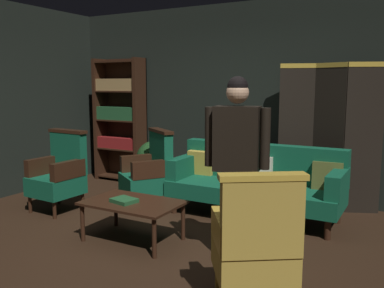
% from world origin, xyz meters
% --- Properties ---
extents(ground_plane, '(10.00, 10.00, 0.00)m').
position_xyz_m(ground_plane, '(0.00, 0.00, 0.00)').
color(ground_plane, black).
extents(back_wall, '(7.20, 0.10, 2.80)m').
position_xyz_m(back_wall, '(0.00, 2.45, 1.40)').
color(back_wall, black).
rests_on(back_wall, ground_plane).
extents(side_wall_left, '(0.10, 3.60, 2.80)m').
position_xyz_m(side_wall_left, '(-3.00, 0.60, 1.40)').
color(side_wall_left, black).
rests_on(side_wall_left, ground_plane).
extents(folding_screen, '(1.30, 0.21, 1.90)m').
position_xyz_m(folding_screen, '(1.24, 2.21, 0.99)').
color(folding_screen, black).
rests_on(folding_screen, ground_plane).
extents(bookshelf, '(0.90, 0.32, 2.05)m').
position_xyz_m(bookshelf, '(-2.15, 2.19, 1.08)').
color(bookshelf, black).
rests_on(bookshelf, ground_plane).
extents(velvet_couch, '(2.12, 0.78, 0.88)m').
position_xyz_m(velvet_couch, '(0.55, 1.45, 0.45)').
color(velvet_couch, black).
rests_on(velvet_couch, ground_plane).
extents(coffee_table, '(1.00, 0.64, 0.42)m').
position_xyz_m(coffee_table, '(-0.29, 0.04, 0.37)').
color(coffee_table, black).
rests_on(coffee_table, ground_plane).
extents(armchair_gilt_accent, '(0.80, 0.80, 1.04)m').
position_xyz_m(armchair_gilt_accent, '(1.29, -0.58, 0.49)').
color(armchair_gilt_accent, gold).
rests_on(armchair_gilt_accent, ground_plane).
extents(armchair_wing_left, '(0.61, 0.60, 1.04)m').
position_xyz_m(armchair_wing_left, '(-1.77, 0.45, 0.49)').
color(armchair_wing_left, black).
rests_on(armchair_wing_left, ground_plane).
extents(armchair_wing_right, '(0.81, 0.81, 1.04)m').
position_xyz_m(armchair_wing_right, '(-0.80, 1.09, 0.49)').
color(armchair_wing_right, black).
rests_on(armchair_wing_right, ground_plane).
extents(standing_figure, '(0.58, 0.28, 1.70)m').
position_xyz_m(standing_figure, '(0.86, 0.08, 1.03)').
color(standing_figure, black).
rests_on(standing_figure, ground_plane).
extents(potted_plant, '(0.50, 0.50, 0.79)m').
position_xyz_m(potted_plant, '(-1.18, 1.73, 0.45)').
color(potted_plant, brown).
rests_on(potted_plant, ground_plane).
extents(book_green_cloth, '(0.28, 0.24, 0.04)m').
position_xyz_m(book_green_cloth, '(-0.35, -0.02, 0.44)').
color(book_green_cloth, '#1E4C28').
rests_on(book_green_cloth, coffee_table).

